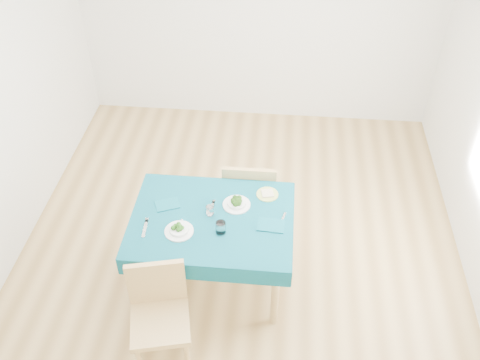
# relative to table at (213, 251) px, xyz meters

# --- Properties ---
(room_shell) EXTENTS (4.02, 4.52, 2.73)m
(room_shell) POSITION_rel_table_xyz_m (0.19, 0.37, 0.97)
(room_shell) COLOR olive
(room_shell) RESTS_ON ground
(table) EXTENTS (1.27, 0.96, 0.76)m
(table) POSITION_rel_table_xyz_m (0.00, 0.00, 0.00)
(table) COLOR #074554
(table) RESTS_ON ground
(chair_near) EXTENTS (0.51, 0.54, 1.05)m
(chair_near) POSITION_rel_table_xyz_m (-0.28, -0.75, 0.14)
(chair_near) COLOR tan
(chair_near) RESTS_ON ground
(chair_far) EXTENTS (0.46, 0.51, 1.15)m
(chair_far) POSITION_rel_table_xyz_m (0.25, 0.72, 0.20)
(chair_far) COLOR tan
(chair_far) RESTS_ON ground
(bowl_near) EXTENTS (0.22, 0.22, 0.07)m
(bowl_near) POSITION_rel_table_xyz_m (-0.23, -0.16, 0.41)
(bowl_near) COLOR white
(bowl_near) RESTS_ON table
(bowl_far) EXTENTS (0.22, 0.22, 0.07)m
(bowl_far) POSITION_rel_table_xyz_m (0.18, 0.17, 0.41)
(bowl_far) COLOR white
(bowl_far) RESTS_ON table
(fork_near) EXTENTS (0.04, 0.19, 0.00)m
(fork_near) POSITION_rel_table_xyz_m (-0.49, -0.16, 0.38)
(fork_near) COLOR silver
(fork_near) RESTS_ON table
(knife_near) EXTENTS (0.08, 0.18, 0.00)m
(knife_near) POSITION_rel_table_xyz_m (-0.20, -0.12, 0.38)
(knife_near) COLOR silver
(knife_near) RESTS_ON table
(fork_far) EXTENTS (0.03, 0.17, 0.00)m
(fork_far) POSITION_rel_table_xyz_m (-0.02, 0.11, 0.38)
(fork_far) COLOR silver
(fork_far) RESTS_ON table
(knife_far) EXTENTS (0.08, 0.23, 0.00)m
(knife_far) POSITION_rel_table_xyz_m (0.54, 0.00, 0.38)
(knife_far) COLOR silver
(knife_far) RESTS_ON table
(napkin_near) EXTENTS (0.22, 0.19, 0.01)m
(napkin_near) POSITION_rel_table_xyz_m (-0.37, 0.11, 0.38)
(napkin_near) COLOR #0B4E5D
(napkin_near) RESTS_ON table
(napkin_far) EXTENTS (0.21, 0.16, 0.01)m
(napkin_far) POSITION_rel_table_xyz_m (0.46, -0.04, 0.39)
(napkin_far) COLOR #0B4E5D
(napkin_far) RESTS_ON table
(tumbler_center) EXTENTS (0.06, 0.06, 0.08)m
(tumbler_center) POSITION_rel_table_xyz_m (-0.02, 0.04, 0.42)
(tumbler_center) COLOR white
(tumbler_center) RESTS_ON table
(tumbler_side) EXTENTS (0.08, 0.08, 0.10)m
(tumbler_side) POSITION_rel_table_xyz_m (0.09, -0.14, 0.43)
(tumbler_side) COLOR white
(tumbler_side) RESTS_ON table
(side_plate) EXTENTS (0.18, 0.18, 0.01)m
(side_plate) POSITION_rel_table_xyz_m (0.42, 0.31, 0.38)
(side_plate) COLOR #B5C660
(side_plate) RESTS_ON table
(bread_slice) EXTENTS (0.11, 0.11, 0.01)m
(bread_slice) POSITION_rel_table_xyz_m (0.42, 0.31, 0.40)
(bread_slice) COLOR beige
(bread_slice) RESTS_ON side_plate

